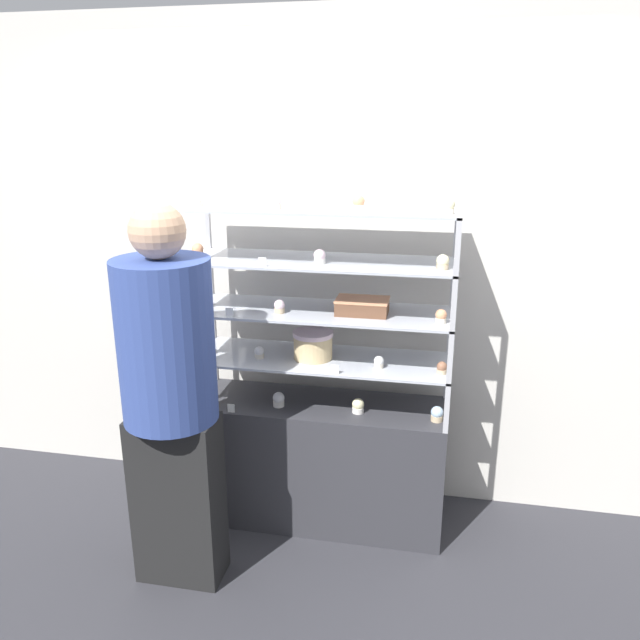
% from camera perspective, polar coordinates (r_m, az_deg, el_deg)
% --- Properties ---
extents(ground_plane, '(20.00, 20.00, 0.00)m').
position_cam_1_polar(ground_plane, '(3.57, 0.00, -17.43)').
color(ground_plane, '#2D2D33').
extents(back_wall, '(8.00, 0.05, 2.60)m').
position_cam_1_polar(back_wall, '(3.36, 1.18, 4.70)').
color(back_wall, silver).
rests_on(back_wall, ground_plane).
extents(display_base, '(1.29, 0.42, 0.67)m').
position_cam_1_polar(display_base, '(3.39, 0.00, -12.77)').
color(display_base, '#333338').
rests_on(display_base, ground_plane).
extents(display_riser_lower, '(1.29, 0.42, 0.25)m').
position_cam_1_polar(display_riser_lower, '(3.14, 0.00, -3.75)').
color(display_riser_lower, '#B7B7BC').
rests_on(display_riser_lower, display_base).
extents(display_riser_middle, '(1.29, 0.42, 0.25)m').
position_cam_1_polar(display_riser_middle, '(3.06, 0.00, 0.61)').
color(display_riser_middle, '#B7B7BC').
rests_on(display_riser_middle, display_riser_lower).
extents(display_riser_upper, '(1.29, 0.42, 0.25)m').
position_cam_1_polar(display_riser_upper, '(2.99, 0.00, 5.18)').
color(display_riser_upper, '#B7B7BC').
rests_on(display_riser_upper, display_riser_middle).
extents(display_riser_top, '(1.29, 0.42, 0.25)m').
position_cam_1_polar(display_riser_top, '(2.95, 0.00, 9.92)').
color(display_riser_top, '#B7B7BC').
rests_on(display_riser_top, display_riser_upper).
extents(layer_cake_centerpiece, '(0.20, 0.20, 0.14)m').
position_cam_1_polar(layer_cake_centerpiece, '(3.11, -0.65, -2.28)').
color(layer_cake_centerpiece, '#DBBC84').
rests_on(layer_cake_centerpiece, display_riser_lower).
extents(sheet_cake_frosted, '(0.25, 0.16, 0.07)m').
position_cam_1_polar(sheet_cake_frosted, '(3.00, 3.88, 1.28)').
color(sheet_cake_frosted, brown).
rests_on(sheet_cake_frosted, display_riser_middle).
extents(cupcake_0, '(0.06, 0.06, 0.07)m').
position_cam_1_polar(cupcake_0, '(3.30, -10.38, -6.72)').
color(cupcake_0, '#CCB28C').
rests_on(cupcake_0, display_base).
extents(cupcake_1, '(0.06, 0.06, 0.07)m').
position_cam_1_polar(cupcake_1, '(3.19, -3.80, -7.27)').
color(cupcake_1, white).
rests_on(cupcake_1, display_base).
extents(cupcake_2, '(0.06, 0.06, 0.07)m').
position_cam_1_polar(cupcake_2, '(3.13, 3.50, -7.84)').
color(cupcake_2, white).
rests_on(cupcake_2, display_base).
extents(cupcake_3, '(0.06, 0.06, 0.07)m').
position_cam_1_polar(cupcake_3, '(3.09, 10.64, -8.44)').
color(cupcake_3, '#CCB28C').
rests_on(cupcake_3, display_base).
extents(price_tag_0, '(0.04, 0.00, 0.04)m').
position_cam_1_polar(price_tag_0, '(3.16, -8.14, -8.00)').
color(price_tag_0, white).
rests_on(price_tag_0, display_base).
extents(cupcake_4, '(0.05, 0.05, 0.06)m').
position_cam_1_polar(cupcake_4, '(3.25, -10.36, -2.45)').
color(cupcake_4, beige).
rests_on(cupcake_4, display_riser_lower).
extents(cupcake_5, '(0.05, 0.05, 0.06)m').
position_cam_1_polar(cupcake_5, '(3.14, -5.58, -2.97)').
color(cupcake_5, beige).
rests_on(cupcake_5, display_riser_lower).
extents(cupcake_6, '(0.05, 0.05, 0.06)m').
position_cam_1_polar(cupcake_6, '(3.01, 5.40, -3.87)').
color(cupcake_6, beige).
rests_on(cupcake_6, display_riser_lower).
extents(cupcake_7, '(0.05, 0.05, 0.06)m').
position_cam_1_polar(cupcake_7, '(2.99, 11.08, -4.33)').
color(cupcake_7, '#CCB28C').
rests_on(cupcake_7, display_riser_lower).
extents(price_tag_1, '(0.04, 0.00, 0.04)m').
position_cam_1_polar(price_tag_1, '(2.93, 1.39, -4.53)').
color(price_tag_1, white).
rests_on(price_tag_1, display_riser_lower).
extents(cupcake_8, '(0.05, 0.05, 0.07)m').
position_cam_1_polar(cupcake_8, '(3.16, -10.45, 1.78)').
color(cupcake_8, '#CCB28C').
rests_on(cupcake_8, display_riser_middle).
extents(cupcake_9, '(0.05, 0.05, 0.07)m').
position_cam_1_polar(cupcake_9, '(3.01, -3.73, 1.22)').
color(cupcake_9, '#CCB28C').
rests_on(cupcake_9, display_riser_middle).
extents(cupcake_10, '(0.05, 0.05, 0.07)m').
position_cam_1_polar(cupcake_10, '(2.90, 11.01, 0.31)').
color(cupcake_10, beige).
rests_on(cupcake_10, display_riser_middle).
extents(price_tag_2, '(0.04, 0.00, 0.04)m').
position_cam_1_polar(price_tag_2, '(2.97, -8.29, 0.69)').
color(price_tag_2, white).
rests_on(price_tag_2, display_riser_middle).
extents(cupcake_11, '(0.06, 0.06, 0.07)m').
position_cam_1_polar(cupcake_11, '(3.12, -11.12, 6.25)').
color(cupcake_11, beige).
rests_on(cupcake_11, display_riser_upper).
extents(cupcake_12, '(0.06, 0.06, 0.07)m').
position_cam_1_polar(cupcake_12, '(2.92, -0.03, 5.81)').
color(cupcake_12, white).
rests_on(cupcake_12, display_riser_upper).
extents(cupcake_13, '(0.06, 0.06, 0.07)m').
position_cam_1_polar(cupcake_13, '(2.85, 11.15, 5.19)').
color(cupcake_13, '#CCB28C').
rests_on(cupcake_13, display_riser_upper).
extents(price_tag_3, '(0.04, 0.00, 0.04)m').
position_cam_1_polar(price_tag_3, '(2.86, -5.29, 5.29)').
color(price_tag_3, white).
rests_on(price_tag_3, display_riser_upper).
extents(cupcake_14, '(0.06, 0.06, 0.07)m').
position_cam_1_polar(cupcake_14, '(3.05, -11.21, 10.77)').
color(cupcake_14, beige).
rests_on(cupcake_14, display_riser_top).
extents(cupcake_15, '(0.06, 0.06, 0.07)m').
position_cam_1_polar(cupcake_15, '(2.91, -4.08, 10.74)').
color(cupcake_15, beige).
rests_on(cupcake_15, display_riser_top).
extents(cupcake_16, '(0.06, 0.06, 0.07)m').
position_cam_1_polar(cupcake_16, '(2.86, 3.53, 10.62)').
color(cupcake_16, white).
rests_on(cupcake_16, display_riser_top).
extents(cupcake_17, '(0.06, 0.06, 0.07)m').
position_cam_1_polar(cupcake_17, '(2.79, 11.66, 10.13)').
color(cupcake_17, beige).
rests_on(cupcake_17, display_riser_top).
extents(price_tag_4, '(0.04, 0.00, 0.04)m').
position_cam_1_polar(price_tag_4, '(2.73, 2.41, 10.10)').
color(price_tag_4, white).
rests_on(price_tag_4, display_riser_top).
extents(customer_figure, '(0.41, 0.41, 1.75)m').
position_cam_1_polar(customer_figure, '(2.79, -13.55, -6.43)').
color(customer_figure, black).
rests_on(customer_figure, ground_plane).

